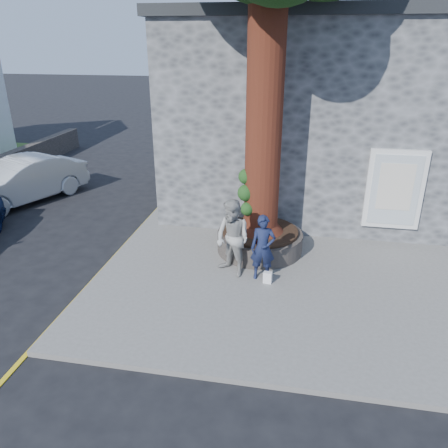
% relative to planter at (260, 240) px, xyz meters
% --- Properties ---
extents(ground, '(120.00, 120.00, 0.00)m').
position_rel_planter_xyz_m(ground, '(-0.80, -2.00, -0.41)').
color(ground, black).
rests_on(ground, ground).
extents(pavement, '(9.00, 8.00, 0.12)m').
position_rel_planter_xyz_m(pavement, '(0.70, -1.00, -0.35)').
color(pavement, slate).
rests_on(pavement, ground).
extents(yellow_line, '(0.10, 30.00, 0.01)m').
position_rel_planter_xyz_m(yellow_line, '(-3.85, -1.00, -0.41)').
color(yellow_line, yellow).
rests_on(yellow_line, ground).
extents(stone_shop, '(10.30, 8.30, 6.30)m').
position_rel_planter_xyz_m(stone_shop, '(1.70, 5.20, 2.75)').
color(stone_shop, '#444649').
rests_on(stone_shop, ground).
extents(planter, '(2.30, 2.30, 0.60)m').
position_rel_planter_xyz_m(planter, '(0.00, 0.00, 0.00)').
color(planter, black).
rests_on(planter, pavement).
extents(man, '(0.62, 0.44, 1.61)m').
position_rel_planter_xyz_m(man, '(0.22, -1.48, 0.51)').
color(man, '#161E3E').
rests_on(man, pavement).
extents(woman, '(1.17, 1.12, 1.90)m').
position_rel_planter_xyz_m(woman, '(-0.52, -1.41, 0.66)').
color(woman, '#A09F99').
rests_on(woman, pavement).
extents(shopping_bag, '(0.21, 0.15, 0.28)m').
position_rel_planter_xyz_m(shopping_bag, '(0.38, -1.70, -0.15)').
color(shopping_bag, white).
rests_on(shopping_bag, pavement).
extents(car_silver, '(3.40, 5.04, 1.57)m').
position_rel_planter_xyz_m(car_silver, '(-8.85, 2.59, 0.37)').
color(car_silver, '#B9BEC1').
rests_on(car_silver, ground).
extents(plant_a, '(0.22, 0.22, 0.36)m').
position_rel_planter_xyz_m(plant_a, '(0.01, -0.85, 0.49)').
color(plant_a, gray).
rests_on(plant_a, planter).
extents(plant_b, '(0.26, 0.27, 0.43)m').
position_rel_planter_xyz_m(plant_b, '(-0.85, 0.75, 0.52)').
color(plant_b, gray).
rests_on(plant_b, planter).
extents(plant_c, '(0.21, 0.21, 0.36)m').
position_rel_planter_xyz_m(plant_c, '(-0.85, 0.85, 0.49)').
color(plant_c, gray).
rests_on(plant_c, planter).
extents(plant_d, '(0.39, 0.40, 0.33)m').
position_rel_planter_xyz_m(plant_d, '(-0.35, 0.69, 0.47)').
color(plant_d, gray).
rests_on(plant_d, planter).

